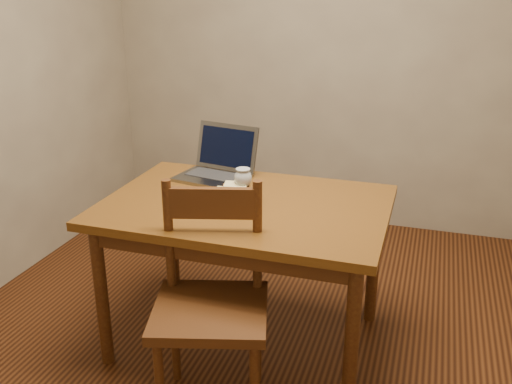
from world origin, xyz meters
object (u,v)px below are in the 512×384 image
(table, at_px, (246,220))
(milk_glass, at_px, (243,185))
(plate, at_px, (236,200))
(laptop, at_px, (219,163))
(chair, at_px, (211,295))

(table, distance_m, milk_glass, 0.17)
(plate, bearing_deg, milk_glass, 48.40)
(table, xyz_separation_m, milk_glass, (-0.02, 0.02, 0.16))
(plate, xyz_separation_m, laptop, (-0.21, 0.34, 0.06))
(table, bearing_deg, milk_glass, 130.98)
(plate, xyz_separation_m, milk_glass, (0.03, 0.03, 0.07))
(table, height_order, laptop, laptop)
(milk_glass, xyz_separation_m, laptop, (-0.24, 0.30, -0.01))
(plate, relative_size, laptop, 0.59)
(table, relative_size, milk_glass, 8.21)
(table, distance_m, plate, 0.11)
(milk_glass, bearing_deg, laptop, 127.94)
(chair, bearing_deg, laptop, 92.73)
(table, distance_m, chair, 0.49)
(table, relative_size, chair, 2.36)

